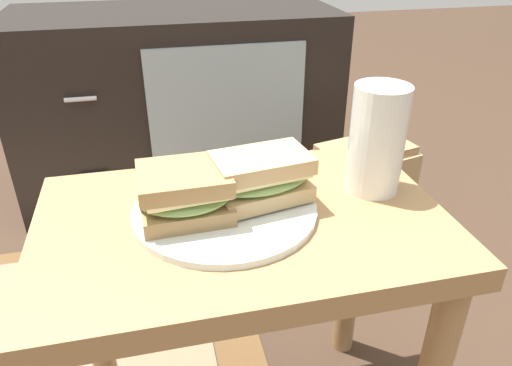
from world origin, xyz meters
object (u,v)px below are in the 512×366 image
Objects in this scene: beer_glass at (377,141)px; paper_bag at (359,204)px; sandwich_back at (261,177)px; plate at (225,210)px; tv_cabinet at (179,104)px; sandwich_front at (185,193)px.

beer_glass is 0.48× the size of paper_bag.
beer_glass is at bearing 3.94° from sandwich_back.
beer_glass is (0.23, 0.02, 0.07)m from plate.
tv_cabinet reaches higher than sandwich_back.
sandwich_front is 0.82× the size of beer_glass.
tv_cabinet is 0.97m from beer_glass.
plate is at bearing -172.87° from sandwich_back.
sandwich_front reaches higher than plate.
tv_cabinet is 3.78× the size of plate.
sandwich_front is 0.40× the size of paper_bag.
sandwich_back is (0.05, 0.01, 0.04)m from plate.
sandwich_back reaches higher than paper_bag.
tv_cabinet is 7.31× the size of sandwich_front.
tv_cabinet is 2.90× the size of paper_bag.
beer_glass reaches higher than tv_cabinet.
tv_cabinet reaches higher than paper_bag.
paper_bag is at bearing -51.12° from tv_cabinet.
paper_bag is (0.19, 0.41, -0.37)m from beer_glass.
sandwich_front is at bearing -174.85° from beer_glass.
plate is 0.07m from sandwich_back.
sandwich_back is 0.47× the size of paper_bag.
sandwich_front is at bearing -172.87° from plate.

